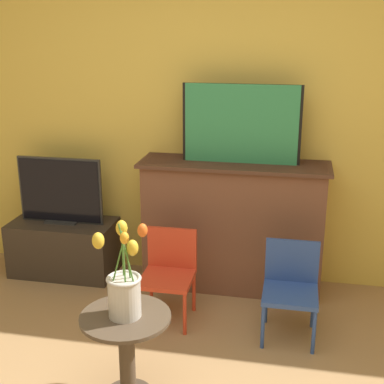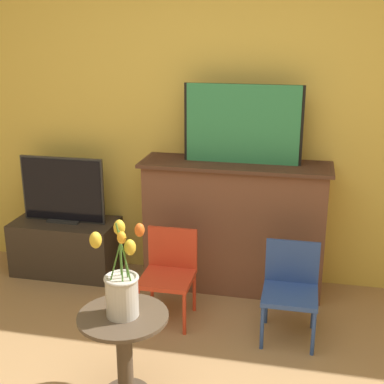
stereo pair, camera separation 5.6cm
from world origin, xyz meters
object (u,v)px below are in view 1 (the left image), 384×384
object	(u,v)px
painting	(241,124)
chair_red	(169,270)
tv_monitor	(60,191)
vase_tulips	(124,287)
chair_blue	(291,284)

from	to	relation	value
painting	chair_red	xyz separation A→B (m)	(-0.40, -0.54, -0.90)
tv_monitor	vase_tulips	world-z (taller)	vase_tulips
tv_monitor	vase_tulips	xyz separation A→B (m)	(0.96, -1.36, -0.02)
chair_red	painting	bearing A→B (deg)	53.33
chair_red	chair_blue	size ratio (longest dim) A/B	1.00
painting	tv_monitor	xyz separation A→B (m)	(-1.38, -0.04, -0.57)
painting	chair_blue	bearing A→B (deg)	-55.73
painting	vase_tulips	xyz separation A→B (m)	(-0.42, -1.40, -0.59)
tv_monitor	chair_red	world-z (taller)	tv_monitor
painting	vase_tulips	size ratio (longest dim) A/B	1.59
tv_monitor	vase_tulips	bearing A→B (deg)	-54.73
tv_monitor	chair_blue	world-z (taller)	tv_monitor
chair_blue	painting	bearing A→B (deg)	124.27
chair_red	vase_tulips	xyz separation A→B (m)	(-0.02, -0.86, 0.31)
painting	vase_tulips	distance (m)	1.57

